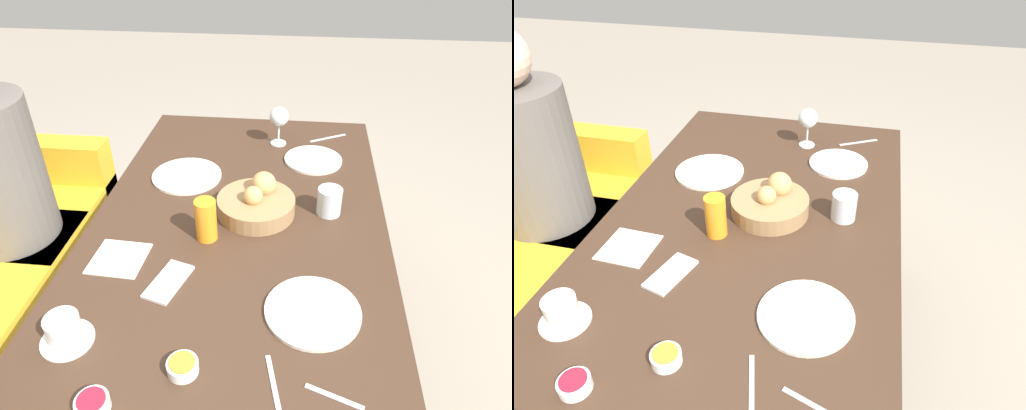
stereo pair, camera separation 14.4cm
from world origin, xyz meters
TOP-DOWN VIEW (x-y plane):
  - ground_plane at (0.00, 0.00)m, footprint 10.00×10.00m
  - dining_table at (0.00, 0.00)m, footprint 1.48×0.92m
  - seated_person at (0.22, 0.98)m, footprint 0.38×0.49m
  - bread_basket at (0.03, -0.05)m, footprint 0.25×0.25m
  - plate_near_left at (-0.38, -0.23)m, footprint 0.24×0.24m
  - plate_near_right at (0.38, -0.23)m, footprint 0.22×0.22m
  - plate_far_center at (0.22, 0.22)m, footprint 0.25×0.25m
  - juice_glass at (-0.12, 0.08)m, footprint 0.06×0.06m
  - water_tumbler at (0.05, -0.28)m, footprint 0.08×0.08m
  - wine_glass at (0.51, -0.09)m, footprint 0.08×0.08m
  - coffee_cup at (-0.52, 0.33)m, footprint 0.12×0.12m
  - jam_bowl_berry at (-0.67, 0.20)m, footprint 0.07×0.07m
  - jam_bowl_honey at (-0.57, 0.04)m, footprint 0.07×0.07m
  - fork_silver at (-0.59, -0.15)m, footprint 0.16×0.05m
  - knife_silver at (0.58, -0.29)m, footprint 0.09×0.15m
  - spoon_coffee at (-0.60, -0.28)m, footprint 0.05×0.12m
  - napkin at (-0.24, 0.31)m, footprint 0.15×0.15m
  - cell_phone at (-0.31, 0.15)m, footprint 0.16×0.11m

SIDE VIEW (x-z plane):
  - ground_plane at x=0.00m, z-range 0.00..0.00m
  - seated_person at x=0.22m, z-range -0.09..1.12m
  - dining_table at x=0.00m, z-range 0.28..1.01m
  - fork_silver at x=-0.59m, z-range 0.73..0.74m
  - knife_silver at x=0.58m, z-range 0.73..0.74m
  - spoon_coffee at x=-0.60m, z-range 0.73..0.74m
  - napkin at x=-0.24m, z-range 0.73..0.74m
  - cell_phone at x=-0.31m, z-range 0.73..0.74m
  - plate_near_left at x=-0.38m, z-range 0.73..0.74m
  - plate_near_right at x=0.38m, z-range 0.73..0.74m
  - plate_far_center at x=0.22m, z-range 0.73..0.74m
  - jam_bowl_berry at x=-0.67m, z-range 0.73..0.77m
  - jam_bowl_honey at x=-0.57m, z-range 0.73..0.77m
  - coffee_cup at x=-0.52m, z-range 0.73..0.80m
  - bread_basket at x=0.03m, z-range 0.71..0.83m
  - water_tumbler at x=0.05m, z-range 0.73..0.82m
  - juice_glass at x=-0.12m, z-range 0.73..0.86m
  - wine_glass at x=0.51m, z-range 0.77..0.92m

